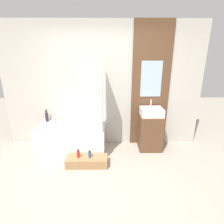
{
  "coord_description": "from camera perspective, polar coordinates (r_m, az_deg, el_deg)",
  "views": [
    {
      "loc": [
        0.16,
        -2.11,
        1.94
      ],
      "look_at": [
        0.19,
        0.71,
        1.02
      ],
      "focal_mm": 28.0,
      "sensor_mm": 36.0,
      "label": 1
    }
  ],
  "objects": [
    {
      "name": "ground_plane",
      "position": [
        2.87,
        -3.97,
        -24.48
      ],
      "size": [
        12.0,
        12.0,
        0.0
      ],
      "primitive_type": "plane",
      "color": "#A39989"
    },
    {
      "name": "wall_tiled_back",
      "position": [
        3.74,
        -3.05,
        8.28
      ],
      "size": [
        4.2,
        0.06,
        2.6
      ],
      "primitive_type": "cube",
      "color": "#B7B2A8",
      "rests_on": "ground_plane"
    },
    {
      "name": "wall_wood_accent",
      "position": [
        3.78,
        12.45,
        8.14
      ],
      "size": [
        0.79,
        0.04,
        2.6
      ],
      "color": "brown",
      "rests_on": "ground_plane"
    },
    {
      "name": "bathtub",
      "position": [
        3.76,
        -12.76,
        -8.43
      ],
      "size": [
        1.33,
        0.7,
        0.57
      ],
      "color": "white",
      "rests_on": "ground_plane"
    },
    {
      "name": "glass_shower_screen",
      "position": [
        3.34,
        -3.21,
        5.01
      ],
      "size": [
        0.01,
        0.59,
        1.23
      ],
      "primitive_type": "cube",
      "color": "silver",
      "rests_on": "bathtub"
    },
    {
      "name": "wooden_step_bench",
      "position": [
        3.36,
        -8.16,
        -15.58
      ],
      "size": [
        0.75,
        0.29,
        0.17
      ],
      "primitive_type": "cube",
      "color": "#997047",
      "rests_on": "ground_plane"
    },
    {
      "name": "vanity_cabinet",
      "position": [
        3.83,
        12.3,
        -6.42
      ],
      "size": [
        0.47,
        0.45,
        0.75
      ],
      "primitive_type": "cube",
      "color": "brown",
      "rests_on": "ground_plane"
    },
    {
      "name": "sink",
      "position": [
        3.67,
        12.77,
        0.09
      ],
      "size": [
        0.44,
        0.37,
        0.31
      ],
      "color": "white",
      "rests_on": "vanity_cabinet"
    },
    {
      "name": "vase_tall_dark",
      "position": [
        4.01,
        -20.51,
        -1.46
      ],
      "size": [
        0.07,
        0.07,
        0.26
      ],
      "color": "#2D1E33",
      "rests_on": "bathtub"
    },
    {
      "name": "vase_round_light",
      "position": [
        3.95,
        -18.26,
        -2.21
      ],
      "size": [
        0.12,
        0.12,
        0.12
      ],
      "primitive_type": "sphere",
      "color": "silver",
      "rests_on": "bathtub"
    },
    {
      "name": "bottle_soap_primary",
      "position": [
        3.3,
        -10.93,
        -13.25
      ],
      "size": [
        0.05,
        0.05,
        0.16
      ],
      "color": "red",
      "rests_on": "wooden_step_bench"
    },
    {
      "name": "bottle_soap_secondary",
      "position": [
        3.28,
        -7.27,
        -13.55
      ],
      "size": [
        0.06,
        0.06,
        0.13
      ],
      "color": "#2D567A",
      "rests_on": "wooden_step_bench"
    }
  ]
}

